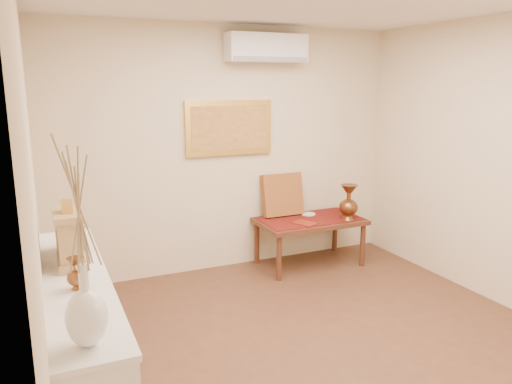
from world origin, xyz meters
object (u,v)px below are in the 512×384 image
display_ledge (81,353)px  mantel_clock (70,238)px  wooden_chest (68,233)px  white_vase (81,242)px  brass_urn_tall (349,198)px  low_table (310,225)px

display_ledge → mantel_clock: mantel_clock is taller
wooden_chest → white_vase: bearing=-90.6°
brass_urn_tall → wooden_chest: wooden_chest is taller
white_vase → mantel_clock: white_vase is taller
white_vase → display_ledge: 1.27m
display_ledge → wooden_chest: bearing=89.4°
brass_urn_tall → wooden_chest: (-3.05, -1.16, 0.30)m
brass_urn_tall → mantel_clock: 3.40m
white_vase → brass_urn_tall: (3.07, 2.51, -0.65)m
mantel_clock → low_table: bearing=31.7°
mantel_clock → white_vase: bearing=-90.6°
mantel_clock → low_table: (2.67, 1.65, -0.67)m
display_ledge → brass_urn_tall: bearing=28.7°
white_vase → mantel_clock: (0.01, 1.07, -0.29)m
white_vase → wooden_chest: white_vase is taller
mantel_clock → brass_urn_tall: bearing=25.3°
low_table → display_ledge: bearing=-144.9°
brass_urn_tall → mantel_clock: (-3.06, -1.44, 0.35)m
mantel_clock → wooden_chest: mantel_clock is taller
brass_urn_tall → display_ledge: size_ratio=0.24×
display_ledge → wooden_chest: 0.80m
display_ledge → mantel_clock: (0.00, 0.23, 0.66)m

